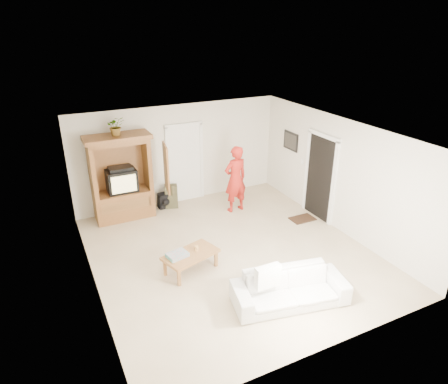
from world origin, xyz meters
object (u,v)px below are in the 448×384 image
object	(u,v)px
coffee_table	(191,256)
armoire	(123,183)
man	(235,179)
sofa	(290,288)

from	to	relation	value
coffee_table	armoire	bearing A→B (deg)	84.37
man	sofa	distance (m)	3.79
armoire	sofa	distance (m)	4.90
armoire	sofa	bearing A→B (deg)	-68.57
man	armoire	bearing A→B (deg)	-24.33
armoire	coffee_table	bearing A→B (deg)	-78.42
man	coffee_table	world-z (taller)	man
man	sofa	bearing A→B (deg)	71.15
armoire	man	distance (m)	2.76
armoire	coffee_table	xyz separation A→B (m)	(0.59, -2.88, -0.57)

